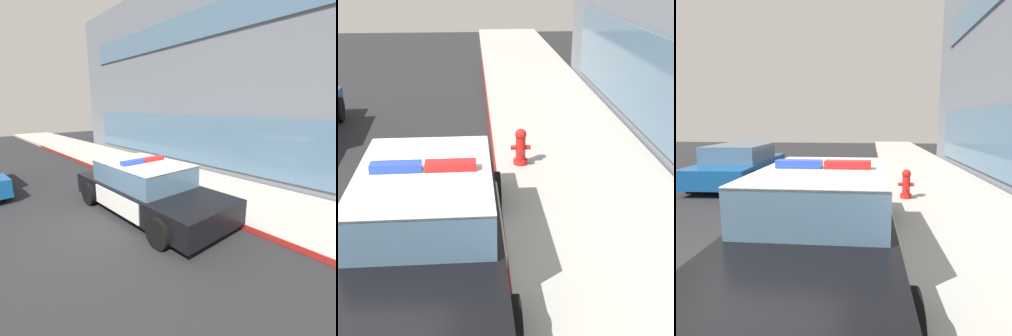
# 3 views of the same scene
# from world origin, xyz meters

# --- Properties ---
(ground) EXTENTS (48.00, 48.00, 0.00)m
(ground) POSITION_xyz_m (0.00, 0.00, 0.00)
(ground) COLOR #262628
(sidewalk) EXTENTS (48.00, 3.29, 0.15)m
(sidewalk) POSITION_xyz_m (0.00, 3.72, 0.07)
(sidewalk) COLOR #B2ADA3
(sidewalk) RESTS_ON ground
(curb_red_paint) EXTENTS (28.80, 0.04, 0.14)m
(curb_red_paint) POSITION_xyz_m (0.00, 2.06, 0.08)
(curb_red_paint) COLOR maroon
(curb_red_paint) RESTS_ON ground
(police_cruiser) EXTENTS (4.89, 2.18, 1.49)m
(police_cruiser) POSITION_xyz_m (-0.10, 1.01, 0.68)
(police_cruiser) COLOR black
(police_cruiser) RESTS_ON ground
(fire_hydrant) EXTENTS (0.34, 0.39, 0.73)m
(fire_hydrant) POSITION_xyz_m (-3.29, 2.56, 0.50)
(fire_hydrant) COLOR red
(fire_hydrant) RESTS_ON sidewalk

